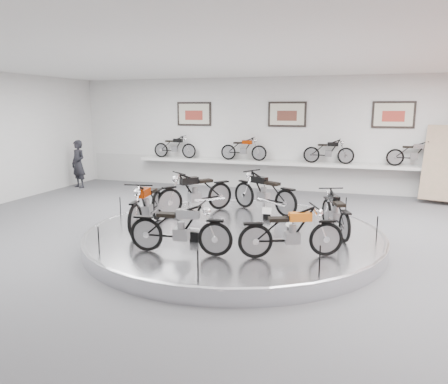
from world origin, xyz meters
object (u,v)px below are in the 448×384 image
(bike_d, at_px, (147,204))
(bike_f, at_px, (291,231))
(bike_c, at_px, (195,192))
(visitor, at_px, (78,164))
(display_platform, at_px, (234,236))
(shelf, at_px, (284,163))
(bike_e, at_px, (180,228))
(bike_a, at_px, (335,212))
(bike_b, at_px, (264,192))

(bike_d, distance_m, bike_f, 3.48)
(bike_c, bearing_deg, visitor, -82.30)
(display_platform, xyz_separation_m, shelf, (0.00, 6.40, 0.85))
(display_platform, height_order, bike_c, bike_c)
(bike_d, bearing_deg, visitor, -141.32)
(bike_d, bearing_deg, bike_e, 37.27)
(bike_c, xyz_separation_m, bike_d, (-0.52, -1.62, -0.01))
(shelf, height_order, bike_e, bike_e)
(bike_a, height_order, bike_c, bike_c)
(display_platform, height_order, visitor, visitor)
(shelf, xyz_separation_m, bike_d, (-1.88, -6.82, -0.17))
(bike_f, bearing_deg, bike_d, 140.52)
(bike_b, distance_m, bike_f, 3.43)
(bike_c, distance_m, bike_f, 3.83)
(display_platform, distance_m, bike_b, 1.96)
(bike_b, xyz_separation_m, bike_d, (-2.15, -2.24, 0.01))
(bike_e, xyz_separation_m, bike_f, (1.95, 0.42, -0.01))
(bike_a, bearing_deg, bike_b, 31.83)
(bike_d, bearing_deg, bike_a, 94.11)
(bike_b, relative_size, bike_e, 1.08)
(visitor, bearing_deg, bike_b, -1.23)
(display_platform, relative_size, bike_c, 3.47)
(bike_e, xyz_separation_m, visitor, (-6.91, 6.64, 0.10))
(bike_b, bearing_deg, shelf, -57.16)
(bike_e, distance_m, visitor, 9.59)
(bike_f, height_order, visitor, visitor)
(bike_a, height_order, bike_f, bike_f)
(shelf, relative_size, visitor, 6.24)
(shelf, distance_m, bike_a, 6.35)
(display_platform, relative_size, bike_e, 3.88)
(bike_a, relative_size, bike_c, 0.85)
(bike_d, height_order, bike_e, bike_d)
(bike_d, xyz_separation_m, bike_e, (1.39, -1.39, -0.05))
(bike_d, bearing_deg, bike_f, 65.99)
(display_platform, relative_size, bike_d, 3.53)
(bike_b, bearing_deg, bike_e, 107.65)
(bike_a, bearing_deg, bike_c, 56.49)
(bike_e, bearing_deg, visitor, 131.50)
(shelf, distance_m, bike_e, 8.23)
(bike_d, height_order, visitor, visitor)
(bike_f, bearing_deg, bike_e, 168.84)
(bike_a, distance_m, bike_f, 1.93)
(bike_c, bearing_deg, bike_b, 149.70)
(shelf, bearing_deg, display_platform, -90.00)
(bike_a, relative_size, bike_f, 0.97)
(bike_e, bearing_deg, shelf, 81.96)
(visitor, bearing_deg, display_platform, -12.96)
(bike_a, distance_m, bike_e, 3.42)
(display_platform, relative_size, bike_b, 3.60)
(bike_a, xyz_separation_m, visitor, (-9.51, 4.41, 0.12))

